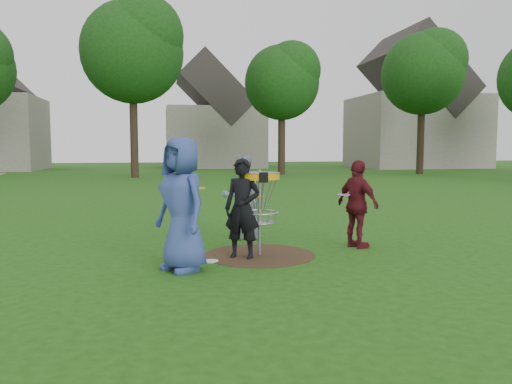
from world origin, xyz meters
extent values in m
plane|color=#19470F|center=(0.00, 0.00, 0.00)|extent=(100.00, 100.00, 0.00)
cylinder|color=#47331E|center=(0.00, 0.00, 0.00)|extent=(1.80, 1.80, 0.01)
imported|color=#32448A|center=(-1.27, -0.77, 0.94)|extent=(1.01, 1.10, 1.89)
imported|color=black|center=(-0.30, -0.16, 0.79)|extent=(0.68, 0.60, 1.57)
imported|color=#7E8FA3|center=(-0.05, 1.48, 0.79)|extent=(0.81, 0.65, 1.59)
imported|color=#5A141C|center=(1.79, 0.27, 0.76)|extent=(0.70, 0.97, 1.52)
cylinder|color=white|center=(-0.82, -0.32, 0.01)|extent=(0.22, 0.22, 0.02)
cylinder|color=#9EA0A5|center=(0.00, 0.00, 0.69)|extent=(0.05, 0.05, 1.38)
cylinder|color=orange|center=(0.00, 0.00, 1.28)|extent=(0.64, 0.64, 0.10)
cylinder|color=#9EA0A5|center=(0.00, 0.00, 1.34)|extent=(0.66, 0.66, 0.01)
cube|color=black|center=(0.00, -0.33, 1.28)|extent=(0.14, 0.02, 0.16)
torus|color=#9EA0A5|center=(0.00, 0.00, 0.70)|extent=(0.62, 0.62, 0.02)
torus|color=#9EA0A5|center=(0.00, 0.00, 0.54)|extent=(0.50, 0.50, 0.02)
cylinder|color=#9EA0A5|center=(0.00, 0.00, 0.53)|extent=(0.44, 0.44, 0.01)
cylinder|color=gold|center=(-1.03, -0.63, 1.16)|extent=(0.22, 0.22, 0.02)
cylinder|color=#FFA415|center=(-0.06, -0.03, 0.97)|extent=(0.22, 0.22, 0.02)
cylinder|color=#EF453F|center=(-0.04, 1.20, 0.97)|extent=(0.22, 0.22, 0.02)
cylinder|color=#F540E3|center=(1.51, 0.23, 0.93)|extent=(0.22, 0.22, 0.02)
cylinder|color=#38281C|center=(-3.00, 21.50, 2.31)|extent=(0.46, 0.46, 4.62)
sphere|color=#164211|center=(-3.00, 21.50, 7.04)|extent=(5.72, 5.72, 5.72)
cylinder|color=#38281C|center=(6.00, 23.00, 1.89)|extent=(0.46, 0.46, 3.78)
sphere|color=#164211|center=(6.00, 23.00, 5.76)|extent=(4.68, 4.68, 4.68)
cylinder|color=#38281C|center=(15.00, 22.00, 2.10)|extent=(0.46, 0.46, 4.20)
sphere|color=#164211|center=(15.00, 22.00, 6.40)|extent=(5.20, 5.20, 5.20)
cube|color=gray|center=(3.00, 35.00, 2.50)|extent=(8.00, 7.00, 5.00)
cube|color=#2D2826|center=(3.00, 35.00, 6.44)|extent=(6.11, 7.14, 6.11)
cube|color=gray|center=(20.00, 32.00, 3.00)|extent=(10.00, 8.00, 6.00)
cube|color=#2D2826|center=(20.00, 32.00, 7.80)|extent=(7.64, 8.16, 7.64)
camera|label=1|loc=(-1.55, -7.80, 1.75)|focal=35.00mm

